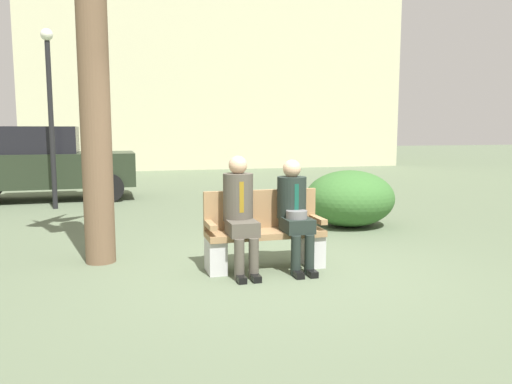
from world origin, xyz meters
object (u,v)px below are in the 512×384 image
at_px(park_bench, 264,234).
at_px(seated_man_left, 240,208).
at_px(building_backdrop, 211,30).
at_px(seated_man_right, 294,209).
at_px(shrub_near_bench, 350,198).
at_px(street_lamp, 50,100).
at_px(parked_car_near, 45,164).

bearing_deg(park_bench, seated_man_left, -159.66).
bearing_deg(building_backdrop, park_bench, -98.52).
bearing_deg(seated_man_right, seated_man_left, 178.99).
distance_m(seated_man_left, building_backdrop, 18.97).
relative_size(seated_man_left, shrub_near_bench, 0.88).
bearing_deg(building_backdrop, seated_man_right, -97.44).
distance_m(park_bench, street_lamp, 6.33).
relative_size(seated_man_left, building_backdrop, 0.08).
relative_size(parked_car_near, street_lamp, 1.10).
height_order(parked_car_near, street_lamp, street_lamp).
height_order(park_bench, parked_car_near, parked_car_near).
bearing_deg(seated_man_right, parked_car_near, 117.38).
bearing_deg(shrub_near_bench, park_bench, -135.68).
distance_m(shrub_near_bench, building_backdrop, 16.78).
distance_m(parked_car_near, street_lamp, 2.00).
xyz_separation_m(shrub_near_bench, street_lamp, (-4.98, 3.30, 1.73)).
distance_m(seated_man_right, building_backdrop, 18.90).
distance_m(seated_man_right, street_lamp, 6.52).
xyz_separation_m(park_bench, shrub_near_bench, (2.09, 2.04, 0.07)).
bearing_deg(street_lamp, parked_car_near, 103.95).
distance_m(seated_man_left, street_lamp, 6.21).
xyz_separation_m(seated_man_left, street_lamp, (-2.57, 5.46, 1.46)).
xyz_separation_m(seated_man_left, shrub_near_bench, (2.41, 2.16, -0.27)).
bearing_deg(building_backdrop, parked_car_near, -118.14).
relative_size(parked_car_near, building_backdrop, 0.24).
relative_size(park_bench, parked_car_near, 0.35).
bearing_deg(park_bench, building_backdrop, 81.48).
xyz_separation_m(park_bench, building_backdrop, (2.67, 17.81, 5.78)).
bearing_deg(park_bench, seated_man_right, -21.47).
bearing_deg(building_backdrop, shrub_near_bench, -92.10).
distance_m(shrub_near_bench, parked_car_near, 7.13).
relative_size(street_lamp, building_backdrop, 0.22).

